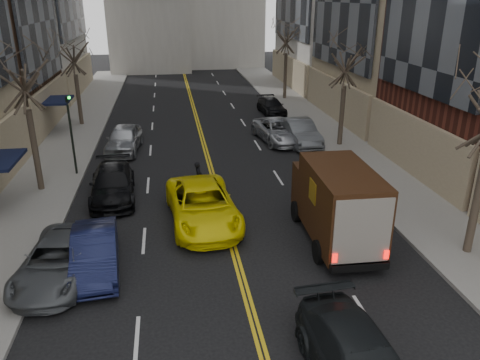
# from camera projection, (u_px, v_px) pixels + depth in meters

# --- Properties ---
(sidewalk_left) EXTENTS (4.00, 66.00, 0.15)m
(sidewalk_left) POSITION_uv_depth(u_px,v_px,m) (64.00, 148.00, 30.11)
(sidewalk_left) COLOR slate
(sidewalk_left) RESTS_ON ground
(sidewalk_right) EXTENTS (4.00, 66.00, 0.15)m
(sidewalk_right) POSITION_uv_depth(u_px,v_px,m) (332.00, 136.00, 32.68)
(sidewalk_right) COLOR slate
(sidewalk_right) RESTS_ON ground
(tree_lf_mid) EXTENTS (3.20, 3.20, 8.91)m
(tree_lf_mid) POSITION_uv_depth(u_px,v_px,m) (19.00, 58.00, 21.30)
(tree_lf_mid) COLOR #382D23
(tree_lf_mid) RESTS_ON sidewalk_left
(tree_lf_far) EXTENTS (3.20, 3.20, 8.12)m
(tree_lf_far) POSITION_uv_depth(u_px,v_px,m) (72.00, 44.00, 33.46)
(tree_lf_far) COLOR #382D23
(tree_lf_far) RESTS_ON sidewalk_left
(tree_rt_mid) EXTENTS (3.20, 3.20, 8.32)m
(tree_rt_mid) POSITION_uv_depth(u_px,v_px,m) (347.00, 50.00, 28.57)
(tree_rt_mid) COLOR #382D23
(tree_rt_mid) RESTS_ON sidewalk_right
(tree_rt_far) EXTENTS (3.20, 3.20, 9.11)m
(tree_rt_far) POSITION_uv_depth(u_px,v_px,m) (287.00, 25.00, 42.14)
(tree_rt_far) COLOR #382D23
(tree_rt_far) RESTS_ON sidewalk_right
(traffic_signal) EXTENTS (0.29, 0.26, 4.70)m
(traffic_signal) POSITION_uv_depth(u_px,v_px,m) (70.00, 126.00, 24.73)
(traffic_signal) COLOR black
(traffic_signal) RESTS_ON sidewalk_left
(ups_truck) EXTENTS (2.56, 5.97, 3.23)m
(ups_truck) POSITION_uv_depth(u_px,v_px,m) (336.00, 203.00, 18.42)
(ups_truck) COLOR black
(ups_truck) RESTS_ON ground
(taxi) EXTENTS (3.21, 6.18, 1.66)m
(taxi) POSITION_uv_depth(u_px,v_px,m) (203.00, 205.00, 20.18)
(taxi) COLOR yellow
(taxi) RESTS_ON ground
(pedestrian) EXTENTS (0.43, 0.61, 1.58)m
(pedestrian) POSITION_uv_depth(u_px,v_px,m) (199.00, 177.00, 23.42)
(pedestrian) COLOR black
(pedestrian) RESTS_ON ground
(parked_lf_b) EXTENTS (1.98, 4.58, 1.47)m
(parked_lf_b) POSITION_uv_depth(u_px,v_px,m) (95.00, 252.00, 16.67)
(parked_lf_b) COLOR #121639
(parked_lf_b) RESTS_ON ground
(parked_lf_c) EXTENTS (2.82, 5.21, 1.39)m
(parked_lf_c) POSITION_uv_depth(u_px,v_px,m) (58.00, 260.00, 16.25)
(parked_lf_c) COLOR #4D5155
(parked_lf_c) RESTS_ON ground
(parked_lf_d) EXTENTS (2.39, 5.22, 1.48)m
(parked_lf_d) POSITION_uv_depth(u_px,v_px,m) (113.00, 184.00, 22.70)
(parked_lf_d) COLOR black
(parked_lf_d) RESTS_ON ground
(parked_lf_e) EXTENTS (2.40, 4.97, 1.64)m
(parked_lf_e) POSITION_uv_depth(u_px,v_px,m) (124.00, 139.00, 29.57)
(parked_lf_e) COLOR #A9ACB1
(parked_lf_e) RESTS_ON ground
(parked_rt_a) EXTENTS (2.01, 5.04, 1.63)m
(parked_rt_a) POSITION_uv_depth(u_px,v_px,m) (299.00, 132.00, 31.00)
(parked_rt_a) COLOR #4C5054
(parked_rt_a) RESTS_ON ground
(parked_rt_b) EXTENTS (3.19, 5.65, 1.49)m
(parked_rt_b) POSITION_uv_depth(u_px,v_px,m) (279.00, 131.00, 31.62)
(parked_rt_b) COLOR #B1B4B9
(parked_rt_b) RESTS_ON ground
(parked_rt_c) EXTENTS (2.00, 4.47, 1.27)m
(parked_rt_c) POSITION_uv_depth(u_px,v_px,m) (271.00, 106.00, 38.94)
(parked_rt_c) COLOR black
(parked_rt_c) RESTS_ON ground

